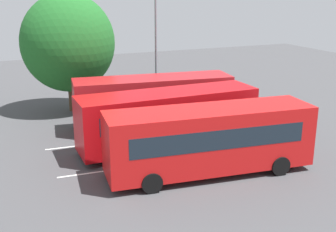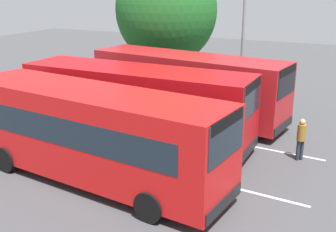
{
  "view_description": "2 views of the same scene",
  "coord_description": "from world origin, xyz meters",
  "px_view_note": "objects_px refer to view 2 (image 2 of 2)",
  "views": [
    {
      "loc": [
        -9.13,
        -19.76,
        8.35
      ],
      "look_at": [
        -0.35,
        0.62,
        1.61
      ],
      "focal_mm": 45.57,
      "sensor_mm": 36.0,
      "label": 1
    },
    {
      "loc": [
        7.79,
        -14.29,
        6.43
      ],
      "look_at": [
        0.89,
        -0.11,
        1.38
      ],
      "focal_mm": 45.11,
      "sensor_mm": 36.0,
      "label": 2
    }
  ],
  "objects_px": {
    "bus_center_left": "(137,103)",
    "pedestrian": "(301,136)",
    "bus_far_left": "(93,132)",
    "depot_tree": "(166,10)",
    "bus_center_right": "(188,85)",
    "street_lamp": "(242,15)"
  },
  "relations": [
    {
      "from": "bus_far_left",
      "to": "depot_tree",
      "type": "relative_size",
      "value": 1.22
    },
    {
      "from": "street_lamp",
      "to": "bus_center_left",
      "type": "bearing_deg",
      "value": -4.28
    },
    {
      "from": "bus_far_left",
      "to": "bus_center_left",
      "type": "distance_m",
      "value": 3.71
    },
    {
      "from": "bus_center_left",
      "to": "pedestrian",
      "type": "height_order",
      "value": "bus_center_left"
    },
    {
      "from": "bus_far_left",
      "to": "bus_center_right",
      "type": "height_order",
      "value": "same"
    },
    {
      "from": "bus_far_left",
      "to": "street_lamp",
      "type": "bearing_deg",
      "value": 87.44
    },
    {
      "from": "pedestrian",
      "to": "bus_far_left",
      "type": "bearing_deg",
      "value": 88.05
    },
    {
      "from": "pedestrian",
      "to": "depot_tree",
      "type": "relative_size",
      "value": 0.2
    },
    {
      "from": "depot_tree",
      "to": "bus_center_left",
      "type": "bearing_deg",
      "value": -70.62
    },
    {
      "from": "bus_far_left",
      "to": "bus_center_right",
      "type": "xyz_separation_m",
      "value": [
        0.16,
        7.45,
        0.0
      ]
    },
    {
      "from": "bus_center_left",
      "to": "street_lamp",
      "type": "distance_m",
      "value": 8.0
    },
    {
      "from": "bus_center_left",
      "to": "depot_tree",
      "type": "height_order",
      "value": "depot_tree"
    },
    {
      "from": "bus_center_right",
      "to": "street_lamp",
      "type": "distance_m",
      "value": 4.76
    },
    {
      "from": "bus_center_right",
      "to": "bus_far_left",
      "type": "bearing_deg",
      "value": -83.72
    },
    {
      "from": "bus_center_right",
      "to": "depot_tree",
      "type": "bearing_deg",
      "value": 132.48
    },
    {
      "from": "pedestrian",
      "to": "street_lamp",
      "type": "xyz_separation_m",
      "value": [
        -4.25,
        5.98,
        3.86
      ]
    },
    {
      "from": "bus_center_left",
      "to": "pedestrian",
      "type": "distance_m",
      "value": 6.53
    },
    {
      "from": "bus_far_left",
      "to": "pedestrian",
      "type": "height_order",
      "value": "bus_far_left"
    },
    {
      "from": "bus_center_right",
      "to": "pedestrian",
      "type": "relative_size",
      "value": 6.07
    },
    {
      "from": "bus_center_left",
      "to": "street_lamp",
      "type": "bearing_deg",
      "value": 73.32
    },
    {
      "from": "bus_far_left",
      "to": "bus_center_right",
      "type": "distance_m",
      "value": 7.45
    },
    {
      "from": "bus_center_left",
      "to": "depot_tree",
      "type": "relative_size",
      "value": 1.19
    }
  ]
}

